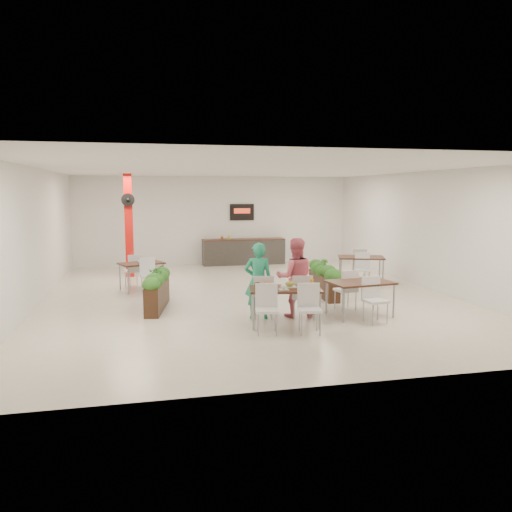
{
  "coord_description": "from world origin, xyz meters",
  "views": [
    {
      "loc": [
        -2.52,
        -12.17,
        2.63
      ],
      "look_at": [
        0.09,
        -0.51,
        1.1
      ],
      "focal_mm": 35.0,
      "sensor_mm": 36.0,
      "label": 1
    }
  ],
  "objects": [
    {
      "name": "side_table_a",
      "position": [
        -2.64,
        1.46,
        0.62
      ],
      "size": [
        1.3,
        1.66,
        0.92
      ],
      "rotation": [
        0.0,
        0.0,
        0.39
      ],
      "color": "black",
      "rests_on": "ground"
    },
    {
      "name": "red_column",
      "position": [
        -3.0,
        3.79,
        1.64
      ],
      "size": [
        0.4,
        0.41,
        3.2
      ],
      "color": "red",
      "rests_on": "ground"
    },
    {
      "name": "side_table_b",
      "position": [
        3.67,
        1.35,
        0.64
      ],
      "size": [
        1.52,
        1.67,
        0.92
      ],
      "rotation": [
        0.0,
        0.0,
        -0.33
      ],
      "color": "black",
      "rests_on": "ground"
    },
    {
      "name": "main_table",
      "position": [
        0.15,
        -2.86,
        0.64
      ],
      "size": [
        1.52,
        1.81,
        0.92
      ],
      "rotation": [
        0.0,
        0.0,
        -0.18
      ],
      "color": "black",
      "rests_on": "ground"
    },
    {
      "name": "diner_woman",
      "position": [
        0.56,
        -2.2,
        0.84
      ],
      "size": [
        0.92,
        0.77,
        1.68
      ],
      "primitive_type": "imported",
      "rotation": [
        0.0,
        0.0,
        2.96
      ],
      "color": "#F16B81",
      "rests_on": "ground"
    },
    {
      "name": "planter_left",
      "position": [
        -2.28,
        -0.87,
        0.51
      ],
      "size": [
        0.67,
        1.93,
        1.02
      ],
      "rotation": [
        0.0,
        0.0,
        1.4
      ],
      "color": "black",
      "rests_on": "ground"
    },
    {
      "name": "planter_right",
      "position": [
        1.88,
        -0.39,
        0.49
      ],
      "size": [
        0.47,
        1.84,
        0.96
      ],
      "rotation": [
        0.0,
        0.0,
        1.52
      ],
      "color": "black",
      "rests_on": "ground"
    },
    {
      "name": "side_table_c",
      "position": [
        1.92,
        -2.48,
        0.63
      ],
      "size": [
        1.41,
        1.66,
        0.92
      ],
      "rotation": [
        0.0,
        0.0,
        0.13
      ],
      "color": "black",
      "rests_on": "ground"
    },
    {
      "name": "ground",
      "position": [
        0.0,
        0.0,
        0.0
      ],
      "size": [
        12.0,
        12.0,
        0.0
      ],
      "primitive_type": "plane",
      "color": "beige",
      "rests_on": "ground"
    },
    {
      "name": "room_shell",
      "position": [
        0.0,
        0.0,
        2.01
      ],
      "size": [
        10.1,
        12.1,
        3.22
      ],
      "color": "white",
      "rests_on": "ground"
    },
    {
      "name": "diner_man",
      "position": [
        -0.24,
        -2.2,
        0.8
      ],
      "size": [
        0.64,
        0.48,
        1.6
      ],
      "primitive_type": "imported",
      "rotation": [
        0.0,
        0.0,
        2.96
      ],
      "color": "#22956D",
      "rests_on": "ground"
    },
    {
      "name": "service_counter",
      "position": [
        1.0,
        5.65,
        0.49
      ],
      "size": [
        3.0,
        0.64,
        2.2
      ],
      "color": "#2F2B29",
      "rests_on": "ground"
    }
  ]
}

